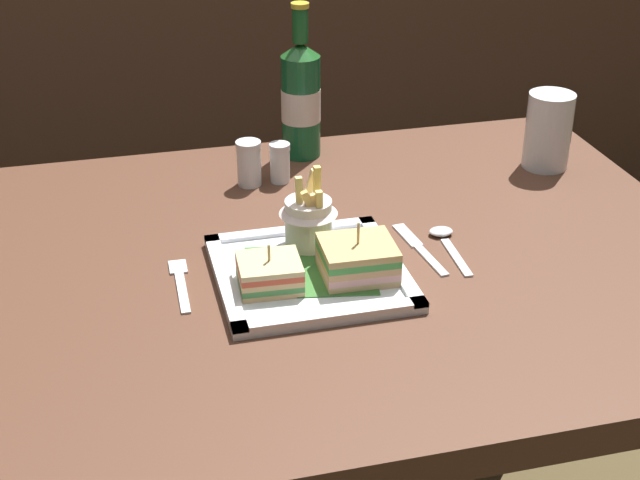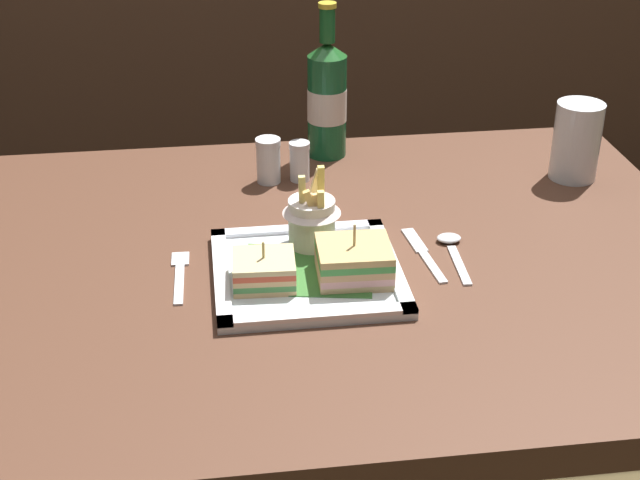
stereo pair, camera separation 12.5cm
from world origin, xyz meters
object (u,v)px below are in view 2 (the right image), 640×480
sandwich_half_left (264,270)px  fork (180,274)px  spoon (452,245)px  fries_cup (312,214)px  sandwich_half_right (354,261)px  square_plate (307,272)px  knife (423,252)px  dining_table (332,336)px  pepper_shaker (300,164)px  salt_shaker (268,163)px  water_glass (576,145)px  beer_bottle (327,98)px

sandwich_half_left → fork: (-0.11, 0.05, -0.03)m
spoon → fries_cup: bearing=174.8°
sandwich_half_left → sandwich_half_right: size_ratio=0.85×
square_plate → sandwich_half_left: sandwich_half_left is taller
sandwich_half_right → knife: 0.13m
fries_cup → fork: fries_cup is taller
knife → dining_table: bearing=175.0°
sandwich_half_right → pepper_shaker: bearing=95.6°
dining_table → salt_shaker: salt_shaker is taller
fork → spoon: (0.38, 0.02, 0.00)m
dining_table → spoon: spoon is taller
square_plate → fork: square_plate is taller
water_glass → salt_shaker: water_glass is taller
beer_bottle → knife: 0.39m
dining_table → fries_cup: (-0.03, 0.01, 0.20)m
fork → salt_shaker: 0.32m
square_plate → spoon: bearing=13.4°
sandwich_half_right → sandwich_half_left: bearing=180.0°
spoon → beer_bottle: bearing=109.6°
beer_bottle → salt_shaker: (-0.11, -0.10, -0.07)m
sandwich_half_right → beer_bottle: bearing=86.6°
dining_table → beer_bottle: beer_bottle is taller
pepper_shaker → fries_cup: bearing=-92.5°
sandwich_half_left → fries_cup: (0.07, 0.09, 0.03)m
sandwich_half_right → pepper_shaker: sandwich_half_right is taller
sandwich_half_left → pepper_shaker: 0.35m
spoon → pepper_shaker: 0.32m
dining_table → beer_bottle: 0.43m
spoon → sandwich_half_right: bearing=-153.6°
square_plate → water_glass: (0.47, 0.26, 0.05)m
fries_cup → spoon: (0.20, -0.02, -0.05)m
spoon → knife: bearing=-169.8°
sandwich_half_right → pepper_shaker: (-0.03, 0.34, -0.00)m
fork → salt_shaker: size_ratio=1.84×
square_plate → fries_cup: fries_cup is taller
spoon → sandwich_half_left: bearing=-164.3°
beer_bottle → spoon: 0.39m
water_glass → fork: water_glass is taller
beer_bottle → salt_shaker: size_ratio=3.55×
water_glass → knife: size_ratio=0.81×
spoon → square_plate: bearing=-166.6°
sandwich_half_right → spoon: bearing=26.4°
square_plate → spoon: 0.22m
spoon → pepper_shaker: bearing=125.7°
pepper_shaker → sandwich_half_left: bearing=-104.2°
fork → knife: 0.34m
fork → dining_table: bearing=7.0°
sandwich_half_left → fries_cup: fries_cup is taller
fork → salt_shaker: bearing=62.9°
dining_table → salt_shaker: (-0.07, 0.26, 0.17)m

